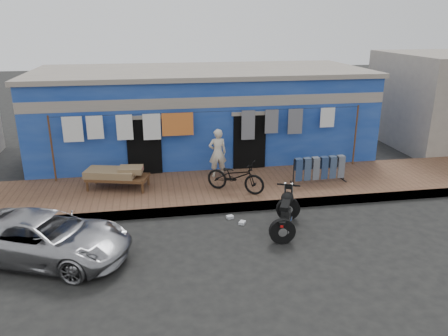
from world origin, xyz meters
TOP-DOWN VIEW (x-y plane):
  - ground at (0.00, 0.00)m, footprint 80.00×80.00m
  - sidewalk at (0.00, 3.00)m, footprint 28.00×3.00m
  - curb at (0.00, 1.55)m, footprint 28.00×0.10m
  - building at (-0.00, 6.99)m, footprint 12.20×5.20m
  - clothesline at (-0.52, 4.25)m, footprint 10.06×0.06m
  - car at (-4.40, -0.22)m, footprint 4.25×3.06m
  - seated_person at (0.11, 3.82)m, footprint 0.58×0.40m
  - bicycle at (0.42, 2.43)m, footprint 1.83×1.49m
  - motorcycle at (1.26, 0.19)m, footprint 1.83×2.12m
  - charpoy at (-3.02, 3.30)m, footprint 2.33×1.84m
  - jeans_rack at (3.13, 2.74)m, footprint 1.81×0.52m
  - litter_a at (0.01, 1.14)m, footprint 0.20×0.17m
  - litter_b at (1.48, 1.02)m, footprint 0.19×0.21m
  - litter_c at (0.27, 0.75)m, footprint 0.22×0.23m

SIDE VIEW (x-z plane):
  - ground at x=0.00m, z-range 0.00..0.00m
  - litter_c at x=0.27m, z-range 0.00..0.07m
  - litter_a at x=0.01m, z-range 0.00..0.08m
  - litter_b at x=1.48m, z-range 0.00..0.09m
  - sidewalk at x=0.00m, z-range 0.00..0.25m
  - curb at x=0.00m, z-range 0.00..0.25m
  - motorcycle at x=1.26m, z-range 0.00..1.09m
  - car at x=-4.40m, z-range 0.00..1.09m
  - charpoy at x=-3.02m, z-range 0.25..0.89m
  - jeans_rack at x=3.13m, z-range 0.25..1.10m
  - bicycle at x=0.42m, z-range 0.25..1.40m
  - seated_person at x=0.11m, z-range 0.25..1.83m
  - building at x=0.00m, z-range 0.01..3.37m
  - clothesline at x=-0.52m, z-range 0.76..2.86m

